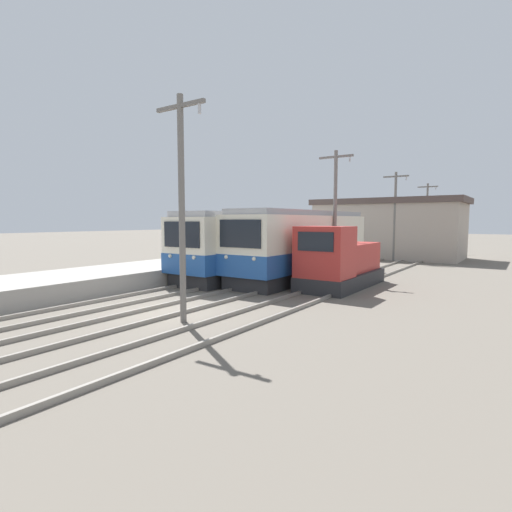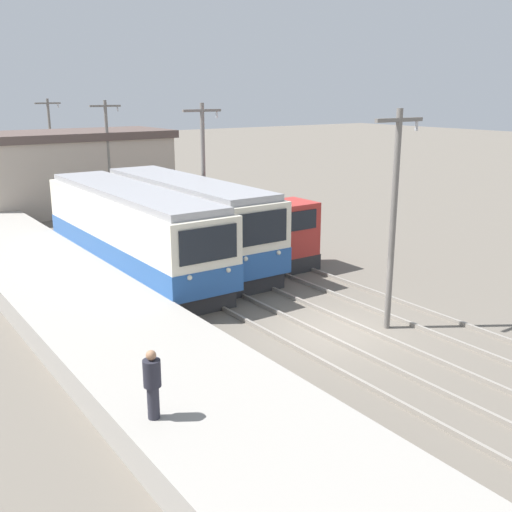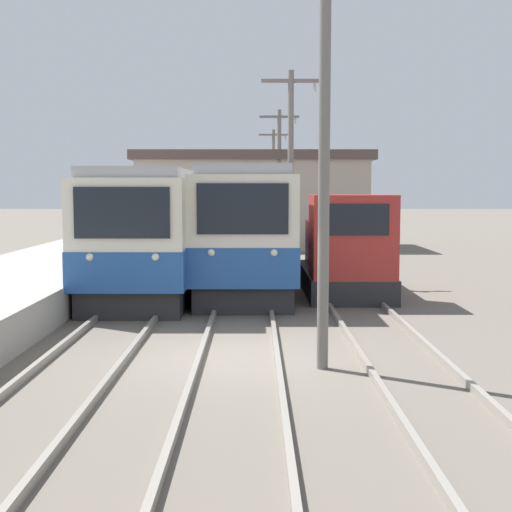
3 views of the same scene
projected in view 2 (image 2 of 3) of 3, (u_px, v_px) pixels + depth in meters
ground_plane at (332, 331)px, 19.64m from camera, size 200.00×200.00×0.00m
platform_left at (159, 368)px, 16.07m from camera, size 4.50×54.00×0.84m
track_left at (268, 348)px, 18.18m from camera, size 1.54×60.00×0.14m
track_center at (337, 328)px, 19.73m from camera, size 1.54×60.00×0.14m
track_right at (399, 310)px, 21.40m from camera, size 1.54×60.00×0.14m
commuter_train_left at (131, 234)px, 25.60m from camera, size 2.84×13.10×3.71m
commuter_train_center at (186, 224)px, 27.36m from camera, size 2.84×12.09×3.81m
shunting_locomotive at (264, 235)px, 27.64m from camera, size 2.40×6.00×3.00m
catenary_mast_near at (394, 213)px, 18.92m from camera, size 2.00×0.20×7.12m
catenary_mast_mid at (204, 173)px, 28.35m from camera, size 2.00×0.20×7.12m
catenary_mast_far at (108, 153)px, 37.77m from camera, size 2.00×0.20×7.12m
catenary_mast_distant at (51, 141)px, 47.19m from camera, size 2.00×0.20×7.12m
person_on_platform at (152, 382)px, 12.60m from camera, size 0.38×0.38×1.57m
station_building at (73, 170)px, 39.68m from camera, size 12.60×6.30×5.14m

